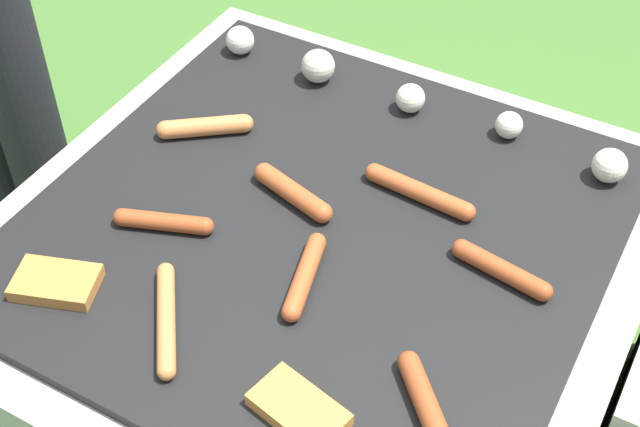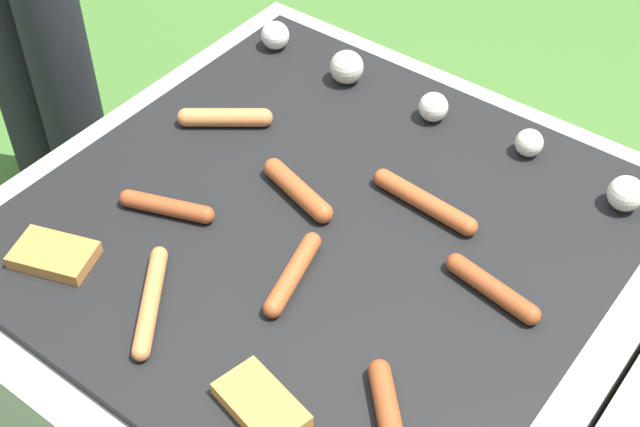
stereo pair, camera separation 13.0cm
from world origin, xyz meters
The scene contains 13 objects.
ground_plane centered at (0.00, 0.00, 0.00)m, with size 14.00×14.00×0.00m, color #3D6628.
grill centered at (0.00, 0.00, 0.21)m, with size 0.93×0.93×0.43m.
sausage_back_right centered at (0.27, 0.03, 0.44)m, with size 0.16×0.05×0.03m.
sausage_front_right centered at (-0.27, 0.09, 0.45)m, with size 0.13×0.11×0.03m.
sausage_back_left centered at (0.04, -0.11, 0.44)m, with size 0.06×0.16×0.03m.
sausage_mid_right centered at (0.11, 0.12, 0.44)m, with size 0.19×0.04×0.03m.
sausage_back_center centered at (0.27, -0.22, 0.44)m, with size 0.11×0.12×0.03m.
sausage_front_center centered at (-0.20, -0.12, 0.44)m, with size 0.14×0.07×0.03m.
sausage_mid_left centered at (-0.06, 0.02, 0.45)m, with size 0.15×0.07×0.03m.
sausage_front_left centered at (-0.08, -0.27, 0.44)m, with size 0.13×0.16×0.02m.
bread_slice_center centered at (-0.26, -0.29, 0.44)m, with size 0.13×0.11×0.02m.
bread_slice_right centered at (0.14, -0.30, 0.44)m, with size 0.13×0.09×0.02m.
mushroom_row centered at (-0.02, 0.31, 0.46)m, with size 0.74×0.07×0.06m.
Camera 2 is at (0.56, -0.74, 1.36)m, focal length 50.00 mm.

